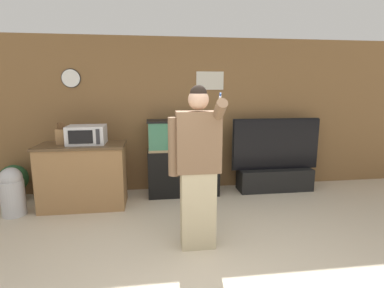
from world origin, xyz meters
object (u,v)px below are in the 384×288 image
knife_block (61,136)px  potted_plant (14,181)px  counter_island (84,175)px  microwave (87,135)px  trash_bin (12,191)px  tv_on_stand (275,170)px  person_standing (197,166)px  aquarium_on_stand (183,158)px

knife_block → potted_plant: (-0.87, 0.38, -0.76)m
counter_island → microwave: (0.08, 0.02, 0.61)m
microwave → potted_plant: bearing=163.4°
knife_block → potted_plant: 1.22m
counter_island → microwave: bearing=15.8°
counter_island → trash_bin: 0.95m
microwave → potted_plant: size_ratio=0.93×
tv_on_stand → person_standing: person_standing is taller
knife_block → trash_bin: (-0.64, -0.23, -0.73)m
microwave → person_standing: bearing=-44.7°
aquarium_on_stand → potted_plant: aquarium_on_stand is taller
aquarium_on_stand → microwave: bearing=-168.5°
potted_plant → person_standing: bearing=-33.8°
potted_plant → trash_bin: (0.23, -0.60, 0.04)m
counter_island → tv_on_stand: tv_on_stand is taller
knife_block → aquarium_on_stand: size_ratio=0.26×
counter_island → potted_plant: (-1.15, 0.39, -0.16)m
counter_island → trash_bin: size_ratio=1.82×
person_standing → trash_bin: size_ratio=2.61×
knife_block → trash_bin: 1.00m
potted_plant → tv_on_stand: bearing=-0.9°
knife_block → person_standing: size_ratio=0.18×
microwave → person_standing: size_ratio=0.30×
aquarium_on_stand → person_standing: size_ratio=0.70×
counter_island → microwave: 0.62m
knife_block → aquarium_on_stand: knife_block is taller
aquarium_on_stand → trash_bin: 2.53m
aquarium_on_stand → trash_bin: size_ratio=1.82×
person_standing → potted_plant: 3.26m
tv_on_stand → potted_plant: 4.30m
knife_block → aquarium_on_stand: (1.82, 0.30, -0.45)m
counter_island → trash_bin: counter_island is taller
person_standing → potted_plant: person_standing is taller
counter_island → person_standing: 2.10m
counter_island → aquarium_on_stand: aquarium_on_stand is taller
microwave → knife_block: bearing=-179.0°
person_standing → counter_island: bearing=137.3°
aquarium_on_stand → tv_on_stand: 1.63m
aquarium_on_stand → potted_plant: size_ratio=2.19×
counter_island → aquarium_on_stand: size_ratio=1.00×
aquarium_on_stand → person_standing: bearing=-90.9°
potted_plant → trash_bin: bearing=-68.9°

